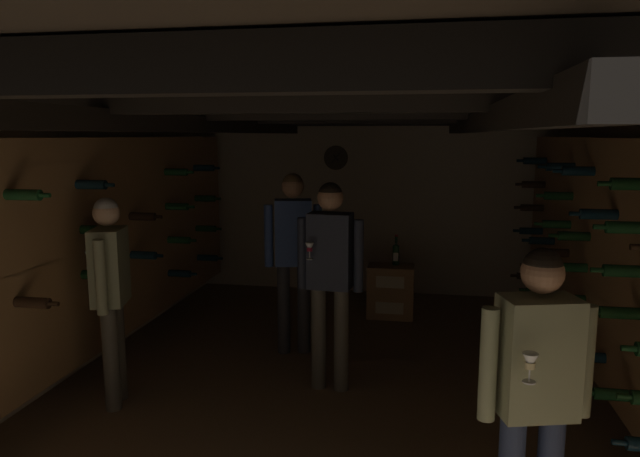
{
  "coord_description": "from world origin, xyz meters",
  "views": [
    {
      "loc": [
        0.68,
        -4.37,
        2.07
      ],
      "look_at": [
        -0.24,
        0.77,
        1.23
      ],
      "focal_mm": 32.63,
      "sensor_mm": 36.0,
      "label": 1
    }
  ],
  "objects_px": {
    "person_guest_mid_left": "(110,282)",
    "person_host_center": "(330,266)",
    "display_bottle": "(396,253)",
    "person_guest_far_left": "(293,245)",
    "person_guest_near_right": "(536,383)",
    "wine_crate_stack": "(391,291)"
  },
  "relations": [
    {
      "from": "person_guest_far_left",
      "to": "person_guest_near_right",
      "type": "bearing_deg",
      "value": -56.06
    },
    {
      "from": "display_bottle",
      "to": "person_host_center",
      "type": "relative_size",
      "value": 0.21
    },
    {
      "from": "wine_crate_stack",
      "to": "person_guest_far_left",
      "type": "xyz_separation_m",
      "value": [
        -0.85,
        -1.28,
        0.75
      ]
    },
    {
      "from": "wine_crate_stack",
      "to": "person_host_center",
      "type": "distance_m",
      "value": 2.19
    },
    {
      "from": "person_guest_mid_left",
      "to": "person_host_center",
      "type": "bearing_deg",
      "value": 19.57
    },
    {
      "from": "person_guest_far_left",
      "to": "person_guest_near_right",
      "type": "distance_m",
      "value": 3.09
    },
    {
      "from": "wine_crate_stack",
      "to": "display_bottle",
      "type": "relative_size",
      "value": 1.71
    },
    {
      "from": "person_guest_mid_left",
      "to": "wine_crate_stack",
      "type": "bearing_deg",
      "value": 52.73
    },
    {
      "from": "person_guest_near_right",
      "to": "wine_crate_stack",
      "type": "bearing_deg",
      "value": 102.8
    },
    {
      "from": "display_bottle",
      "to": "wine_crate_stack",
      "type": "bearing_deg",
      "value": -130.63
    },
    {
      "from": "person_guest_mid_left",
      "to": "display_bottle",
      "type": "bearing_deg",
      "value": 52.65
    },
    {
      "from": "wine_crate_stack",
      "to": "person_guest_near_right",
      "type": "bearing_deg",
      "value": -77.2
    },
    {
      "from": "display_bottle",
      "to": "person_guest_mid_left",
      "type": "bearing_deg",
      "value": -127.35
    },
    {
      "from": "display_bottle",
      "to": "person_guest_near_right",
      "type": "relative_size",
      "value": 0.22
    },
    {
      "from": "display_bottle",
      "to": "person_guest_mid_left",
      "type": "distance_m",
      "value": 3.34
    },
    {
      "from": "display_bottle",
      "to": "person_guest_far_left",
      "type": "xyz_separation_m",
      "value": [
        -0.9,
        -1.34,
        0.32
      ]
    },
    {
      "from": "wine_crate_stack",
      "to": "person_guest_far_left",
      "type": "distance_m",
      "value": 1.71
    },
    {
      "from": "person_guest_mid_left",
      "to": "person_guest_near_right",
      "type": "bearing_deg",
      "value": -23.78
    },
    {
      "from": "display_bottle",
      "to": "person_host_center",
      "type": "distance_m",
      "value": 2.15
    },
    {
      "from": "person_host_center",
      "to": "wine_crate_stack",
      "type": "bearing_deg",
      "value": 79.35
    },
    {
      "from": "display_bottle",
      "to": "person_guest_near_right",
      "type": "xyz_separation_m",
      "value": [
        0.82,
        -3.9,
        0.21
      ]
    },
    {
      "from": "person_guest_near_right",
      "to": "person_guest_mid_left",
      "type": "relative_size",
      "value": 0.98
    }
  ]
}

